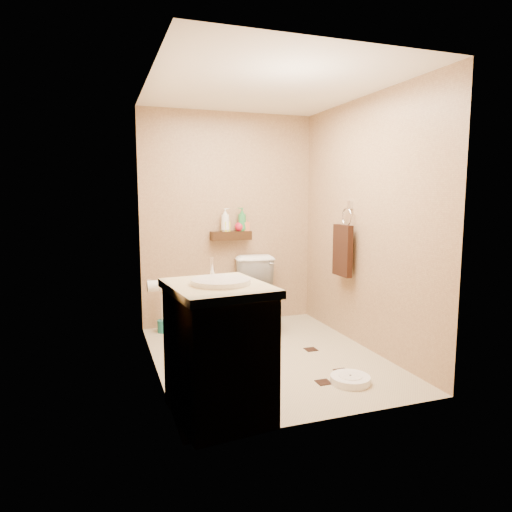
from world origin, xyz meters
name	(u,v)px	position (x,y,z in m)	size (l,w,h in m)	color
ground	(267,356)	(0.00, 0.00, 0.00)	(2.50, 2.50, 0.00)	#C1B58D
wall_back	(229,219)	(0.00, 1.25, 1.20)	(2.00, 0.04, 2.40)	tan
wall_front	(337,239)	(0.00, -1.25, 1.20)	(2.00, 0.04, 2.40)	tan
wall_left	(153,229)	(-1.00, 0.00, 1.20)	(0.04, 2.50, 2.40)	tan
wall_right	(365,224)	(1.00, 0.00, 1.20)	(0.04, 2.50, 2.40)	tan
ceiling	(268,86)	(0.00, 0.00, 2.40)	(2.00, 2.50, 0.02)	white
wall_shelf	(231,236)	(0.00, 1.17, 1.02)	(0.46, 0.14, 0.10)	#3B1F10
floor_accents	(273,359)	(0.03, -0.09, 0.00)	(1.19, 1.32, 0.01)	black
toilet	(261,294)	(0.24, 0.83, 0.39)	(0.44, 0.77, 0.79)	white
vanity	(218,349)	(-0.70, -0.95, 0.47)	(0.69, 0.80, 1.04)	brown
bathroom_scale	(350,379)	(0.41, -0.78, 0.03)	(0.32, 0.32, 0.06)	white
toilet_brush	(163,315)	(-0.80, 1.07, 0.19)	(0.12, 0.12, 0.54)	#1A6865
towel_ring	(343,248)	(0.91, 0.25, 0.95)	(0.12, 0.30, 0.76)	silver
toilet_paper	(153,286)	(-0.94, 0.65, 0.60)	(0.12, 0.11, 0.12)	white
bottle_a	(225,220)	(-0.06, 1.17, 1.20)	(0.10, 0.10, 0.26)	white
bottle_b	(226,224)	(-0.06, 1.17, 1.15)	(0.07, 0.08, 0.17)	#E3F633
bottle_c	(240,225)	(0.10, 1.17, 1.14)	(0.11, 0.11, 0.14)	red
bottle_d	(242,219)	(0.13, 1.17, 1.20)	(0.10, 0.10, 0.27)	#2C8642
bottle_e	(246,224)	(0.18, 1.17, 1.15)	(0.07, 0.07, 0.15)	#E57C4C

